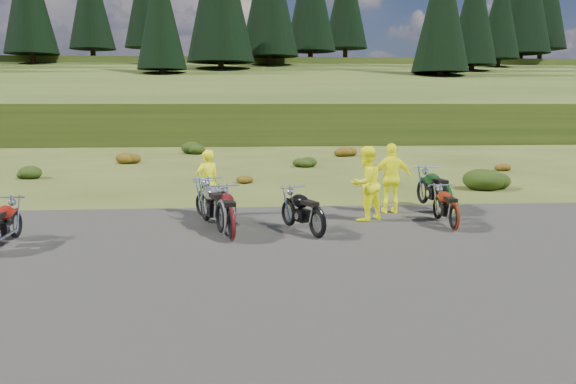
{
  "coord_description": "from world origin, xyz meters",
  "views": [
    {
      "loc": [
        -0.3,
        -12.03,
        3.01
      ],
      "look_at": [
        0.72,
        1.15,
        0.91
      ],
      "focal_mm": 35.0,
      "sensor_mm": 36.0,
      "label": 1
    }
  ],
  "objects": [
    {
      "name": "person_right_a",
      "position": [
        2.76,
        1.92,
        0.95
      ],
      "size": [
        1.17,
        1.11,
        1.91
      ],
      "primitive_type": "imported",
      "rotation": [
        0.0,
        0.0,
        3.72
      ],
      "color": "#E7ED0C",
      "rests_on": "ground"
    },
    {
      "name": "conifer_28",
      "position": [
        33.0,
        61.0,
        14.76
      ],
      "size": [
        5.28,
        5.28,
        14.0
      ],
      "color": "black",
      "rests_on": "ground"
    },
    {
      "name": "gravel_pad",
      "position": [
        0.0,
        -2.0,
        0.0
      ],
      "size": [
        20.0,
        12.0,
        0.04
      ],
      "primitive_type": "cube",
      "color": "black",
      "rests_on": "ground"
    },
    {
      "name": "ground",
      "position": [
        0.0,
        0.0,
        0.0
      ],
      "size": [
        300.0,
        300.0,
        0.0
      ],
      "primitive_type": "plane",
      "color": "#394316",
      "rests_on": "ground"
    },
    {
      "name": "motorcycle_5",
      "position": [
        1.29,
        0.1,
        0.0
      ],
      "size": [
        1.43,
        2.1,
        1.05
      ],
      "primitive_type": null,
      "rotation": [
        0.0,
        0.0,
        1.99
      ],
      "color": "black",
      "rests_on": "ground"
    },
    {
      "name": "conifer_26",
      "position": [
        21.0,
        49.0,
        13.37
      ],
      "size": [
        6.16,
        6.16,
        16.0
      ],
      "color": "black",
      "rests_on": "ground"
    },
    {
      "name": "conifer_21",
      "position": [
        -9.0,
        50.0,
        12.56
      ],
      "size": [
        5.28,
        5.28,
        14.0
      ],
      "color": "black",
      "rests_on": "ground"
    },
    {
      "name": "person_right_b",
      "position": [
        3.69,
        2.88,
        0.96
      ],
      "size": [
        1.12,
        0.47,
        1.91
      ],
      "primitive_type": "imported",
      "rotation": [
        0.0,
        0.0,
        3.14
      ],
      "color": "#E7ED0C",
      "rests_on": "ground"
    },
    {
      "name": "motorcycle_4",
      "position": [
        -0.61,
        -0.0,
        0.0
      ],
      "size": [
        1.01,
        2.18,
        1.1
      ],
      "primitive_type": null,
      "rotation": [
        0.0,
        0.0,
        1.72
      ],
      "color": "#550E0E",
      "rests_on": "ground"
    },
    {
      "name": "hill_plateau",
      "position": [
        0.0,
        110.0,
        0.0
      ],
      "size": [
        300.0,
        90.0,
        9.17
      ],
      "primitive_type": "cube",
      "color": "#304316",
      "rests_on": "ground"
    },
    {
      "name": "conifer_20",
      "position": [
        -15.0,
        75.0,
        17.65
      ],
      "size": [
        5.72,
        5.72,
        15.0
      ],
      "color": "black",
      "rests_on": "ground"
    },
    {
      "name": "shrub_6",
      "position": [
        5.4,
        19.8,
        0.38
      ],
      "size": [
        1.3,
        1.3,
        0.77
      ],
      "primitive_type": "ellipsoid",
      "color": "#6A3A0D",
      "rests_on": "ground"
    },
    {
      "name": "shrub_3",
      "position": [
        -3.3,
        21.9,
        0.46
      ],
      "size": [
        1.56,
        1.56,
        0.92
      ],
      "primitive_type": "ellipsoid",
      "color": "black",
      "rests_on": "ground"
    },
    {
      "name": "shrub_1",
      "position": [
        -9.1,
        11.3,
        0.31
      ],
      "size": [
        1.03,
        1.03,
        0.61
      ],
      "primitive_type": "ellipsoid",
      "color": "black",
      "rests_on": "ground"
    },
    {
      "name": "motorcycle_3",
      "position": [
        -0.85,
        0.62,
        0.0
      ],
      "size": [
        1.41,
        2.41,
        1.2
      ],
      "primitive_type": null,
      "rotation": [
        0.0,
        0.0,
        1.88
      ],
      "color": "silver",
      "rests_on": "ground"
    },
    {
      "name": "shrub_5",
      "position": [
        2.5,
        14.5,
        0.31
      ],
      "size": [
        1.03,
        1.03,
        0.61
      ],
      "primitive_type": "ellipsoid",
      "color": "black",
      "rests_on": "ground"
    },
    {
      "name": "shrub_8",
      "position": [
        11.2,
        12.4,
        0.23
      ],
      "size": [
        0.77,
        0.77,
        0.45
      ],
      "primitive_type": "ellipsoid",
      "color": "#6A3A0D",
      "rests_on": "ground"
    },
    {
      "name": "person_middle",
      "position": [
        -1.31,
        3.01,
        0.88
      ],
      "size": [
        0.76,
        0.68,
        1.76
      ],
      "primitive_type": "imported",
      "rotation": [
        0.0,
        0.0,
        3.65
      ],
      "color": "#E7ED0C",
      "rests_on": "ground"
    },
    {
      "name": "shrub_2",
      "position": [
        -6.2,
        16.6,
        0.38
      ],
      "size": [
        1.3,
        1.3,
        0.77
      ],
      "primitive_type": "ellipsoid",
      "color": "#6A3A0D",
      "rests_on": "ground"
    },
    {
      "name": "motorcycle_2",
      "position": [
        -0.88,
        1.61,
        0.0
      ],
      "size": [
        1.46,
        2.02,
        1.02
      ],
      "primitive_type": null,
      "rotation": [
        0.0,
        0.0,
        2.05
      ],
      "color": "#0D3218",
      "rests_on": "ground"
    },
    {
      "name": "shrub_4",
      "position": [
        -0.4,
        9.2,
        0.23
      ],
      "size": [
        0.77,
        0.77,
        0.45
      ],
      "primitive_type": "ellipsoid",
      "color": "#6A3A0D",
      "rests_on": "ground"
    },
    {
      "name": "motorcycle_6",
      "position": [
        4.62,
        0.61,
        0.0
      ],
      "size": [
        0.67,
        1.88,
        0.98
      ],
      "primitive_type": null,
      "rotation": [
        0.0,
        0.0,
        1.54
      ],
      "color": "maroon",
      "rests_on": "ground"
    },
    {
      "name": "shrub_7",
      "position": [
        8.3,
        7.1,
        0.46
      ],
      "size": [
        1.56,
        1.56,
        0.92
      ],
      "primitive_type": "ellipsoid",
      "color": "black",
      "rests_on": "ground"
    },
    {
      "name": "conifer_27",
      "position": [
        27.0,
        55.0,
        14.06
      ],
      "size": [
        5.72,
        5.72,
        15.0
      ],
      "color": "black",
      "rests_on": "ground"
    },
    {
      "name": "motorcycle_7",
      "position": [
        5.1,
        2.55,
        0.0
      ],
      "size": [
        0.97,
        2.35,
        1.2
      ],
      "primitive_type": null,
      "rotation": [
        0.0,
        0.0,
        1.66
      ],
      "color": "black",
      "rests_on": "ground"
    },
    {
      "name": "hill_slope",
      "position": [
        0.0,
        50.0,
        0.0
      ],
      "size": [
        300.0,
        45.97,
        9.37
      ],
      "primitive_type": null,
      "rotation": [
        0.14,
        0.0,
        0.0
      ],
      "color": "#304316",
      "rests_on": "ground"
    }
  ]
}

